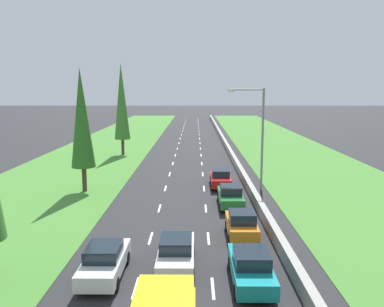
{
  "coord_description": "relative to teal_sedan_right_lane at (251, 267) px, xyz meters",
  "views": [
    {
      "loc": [
        0.94,
        -1.54,
        8.93
      ],
      "look_at": [
        0.56,
        45.34,
        1.18
      ],
      "focal_mm": 36.74,
      "sensor_mm": 36.0,
      "label": 1
    }
  ],
  "objects": [
    {
      "name": "ground_plane",
      "position": [
        -3.52,
        44.55,
        -0.81
      ],
      "size": [
        300.0,
        300.0,
        0.0
      ],
      "primitive_type": "plane",
      "color": "#28282B",
      "rests_on": "ground"
    },
    {
      "name": "green_sedan_right_lane",
      "position": [
        0.14,
        12.16,
        0.0
      ],
      "size": [
        1.82,
        4.5,
        1.64
      ],
      "color": "#237A33",
      "rests_on": "ground"
    },
    {
      "name": "orange_hatchback_right_lane",
      "position": [
        0.23,
        5.65,
        0.02
      ],
      "size": [
        1.74,
        3.9,
        1.72
      ],
      "color": "orange",
      "rests_on": "ground"
    },
    {
      "name": "white_sedan_centre_lane",
      "position": [
        -3.51,
        1.59,
        0.0
      ],
      "size": [
        1.82,
        4.5,
        1.64
      ],
      "color": "white",
      "rests_on": "ground"
    },
    {
      "name": "poplar_tree_second",
      "position": [
        -12.28,
        16.46,
        5.6
      ],
      "size": [
        2.07,
        2.07,
        10.72
      ],
      "color": "#4C3823",
      "rests_on": "ground"
    },
    {
      "name": "grass_verge_left",
      "position": [
        -16.17,
        44.55,
        -0.79
      ],
      "size": [
        14.0,
        140.0,
        0.04
      ],
      "primitive_type": "cube",
      "color": "#478433",
      "rests_on": "ground"
    },
    {
      "name": "white_sedan_left_lane",
      "position": [
        -6.9,
        0.62,
        0.0
      ],
      "size": [
        1.82,
        4.5,
        1.64
      ],
      "color": "white",
      "rests_on": "ground"
    },
    {
      "name": "teal_sedan_right_lane",
      "position": [
        0.0,
        0.0,
        0.0
      ],
      "size": [
        1.82,
        4.5,
        1.64
      ],
      "color": "teal",
      "rests_on": "ground"
    },
    {
      "name": "lane_markings",
      "position": [
        -3.52,
        44.55,
        -0.81
      ],
      "size": [
        3.64,
        116.0,
        0.01
      ],
      "color": "white",
      "rests_on": "ground"
    },
    {
      "name": "grass_verge_right",
      "position": [
        10.83,
        44.55,
        -0.79
      ],
      "size": [
        14.0,
        140.0,
        0.04
      ],
      "primitive_type": "cube",
      "color": "#478433",
      "rests_on": "ground"
    },
    {
      "name": "poplar_tree_third",
      "position": [
        -12.42,
        35.75,
        6.38
      ],
      "size": [
        2.11,
        2.11,
        12.28
      ],
      "color": "#4C3823",
      "rests_on": "ground"
    },
    {
      "name": "red_sedan_right_lane",
      "position": [
        -0.25,
        18.26,
        0.0
      ],
      "size": [
        1.82,
        4.5,
        1.64
      ],
      "color": "red",
      "rests_on": "ground"
    },
    {
      "name": "street_light_mast",
      "position": [
        2.96,
        17.03,
        4.42
      ],
      "size": [
        3.2,
        0.28,
        9.0
      ],
      "color": "gray",
      "rests_on": "ground"
    },
    {
      "name": "median_barrier",
      "position": [
        2.18,
        44.55,
        -0.39
      ],
      "size": [
        0.44,
        120.0,
        0.85
      ],
      "primitive_type": "cube",
      "color": "#9E9B93",
      "rests_on": "ground"
    }
  ]
}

